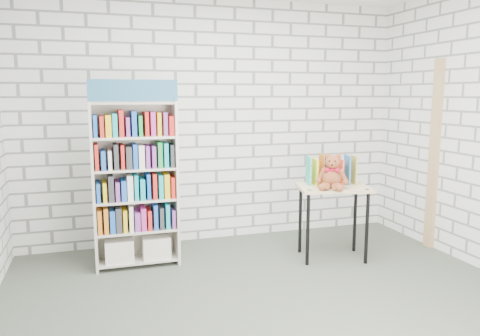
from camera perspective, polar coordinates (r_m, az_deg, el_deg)
name	(u,v)px	position (r m, az deg, el deg)	size (l,w,h in m)	color
ground	(279,308)	(3.98, 4.73, -16.68)	(4.50, 4.50, 0.00)	#434A3E
room_shell	(282,86)	(3.58, 5.10, 9.97)	(4.52, 4.02, 2.81)	silver
bookshelf	(135,183)	(4.77, -12.64, -1.78)	(0.83, 0.32, 1.86)	beige
display_table	(333,196)	(4.98, 11.30, -3.41)	(0.81, 0.65, 0.77)	#D9B882
table_books	(331,170)	(5.04, 11.05, -0.26)	(0.54, 0.33, 0.30)	#2AB8A2
teddy_bear	(332,175)	(4.81, 11.17, -0.79)	(0.34, 0.33, 0.36)	brown
door_trim	(434,155)	(5.61, 22.58, 1.45)	(0.05, 0.12, 2.10)	tan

